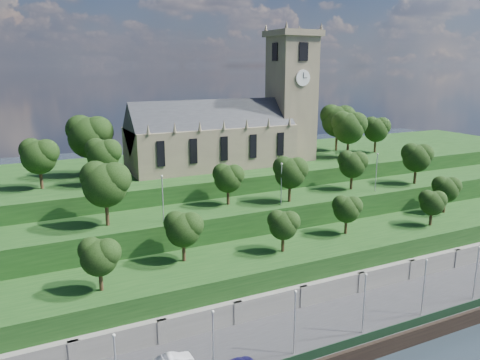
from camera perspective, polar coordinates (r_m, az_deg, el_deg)
ground at (r=63.74m, az=17.52°, el=-19.50°), size 320.00×320.00×0.00m
promenade at (r=66.96m, az=13.95°, el=-16.51°), size 160.00×12.00×2.00m
quay_wall at (r=63.13m, az=17.63°, el=-18.68°), size 160.00×0.50×2.20m
fence at (r=62.75m, az=17.31°, el=-17.27°), size 160.00×0.10×1.20m
retaining_wall at (r=70.31m, az=10.85°, el=-13.40°), size 160.00×2.10×5.00m
embankment_lower at (r=74.06m, az=8.09°, el=-10.54°), size 160.00×12.00×8.00m
embankment_upper at (r=81.94m, az=3.84°, el=-6.49°), size 160.00×10.00×12.00m
hilltop at (r=99.36m, az=-2.14°, el=-1.91°), size 160.00×32.00×15.00m
church at (r=93.10m, az=-0.77°, el=6.48°), size 38.60×12.35×27.60m
trees_lower at (r=71.30m, az=8.38°, el=-4.20°), size 67.19×8.63×7.14m
trees_upper at (r=77.46m, az=3.77°, el=1.22°), size 64.81×7.96×9.38m
trees_hilltop at (r=93.66m, az=0.53°, el=6.00°), size 76.93×16.22×10.93m
lamp_posts_promenade at (r=60.82m, az=14.91°, el=-13.83°), size 60.36×0.36×7.98m
lamp_posts_upper at (r=76.51m, az=5.07°, el=-0.05°), size 40.36×0.36×7.06m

